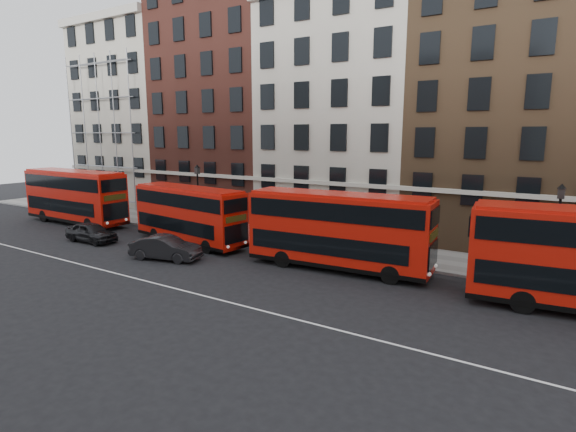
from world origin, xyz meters
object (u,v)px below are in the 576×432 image
Objects in this scene: bus_a at (75,195)px; bus_c at (338,229)px; car_rear at (91,232)px; bus_b at (189,213)px; car_front at (166,248)px.

bus_a reaches higher than bus_c.
bus_c is 2.54× the size of car_rear.
bus_b is at bearing -63.81° from car_rear.
car_front is at bearing -58.21° from bus_b.
bus_b is at bearing 9.86° from car_front.
bus_b is 7.54m from car_rear.
car_rear is (-6.47, -3.58, -1.49)m from bus_b.
bus_a is 8.40m from car_rear.
bus_a is at bearing -172.48° from bus_b.
car_front is at bearing -163.17° from bus_c.
car_rear is at bearing -143.59° from bus_b.
bus_b is 4.55m from car_front.
bus_a is 25.84m from bus_c.
bus_b reaches higher than car_rear.
bus_c reaches higher than car_rear.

